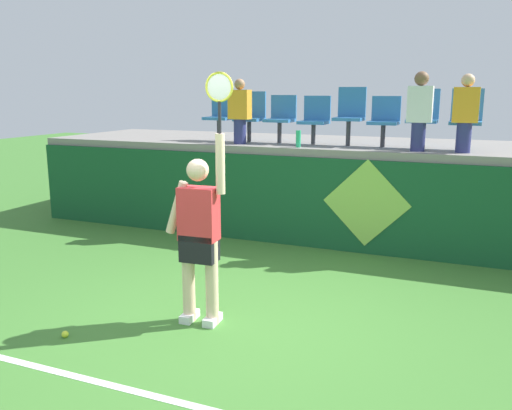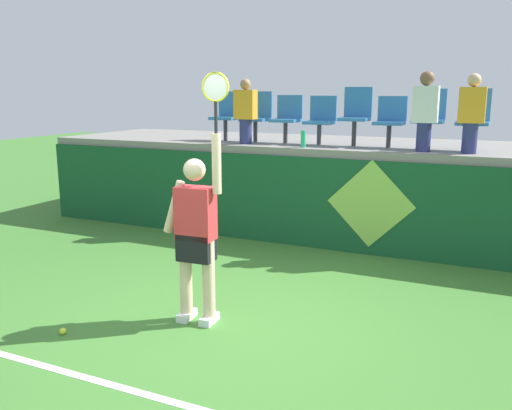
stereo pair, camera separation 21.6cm
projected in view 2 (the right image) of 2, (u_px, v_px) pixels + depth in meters
ground_plane at (225, 326)px, 5.46m from camera, size 40.00×40.00×0.00m
court_back_wall at (322, 203)px, 8.10m from camera, size 10.28×0.20×1.37m
spectator_platform at (346, 146)px, 9.06m from camera, size 10.28×2.63×0.12m
court_baseline_stripe at (142, 393)px, 4.23m from camera, size 9.25×0.08×0.01m
tennis_player at (196, 232)px, 5.38m from camera, size 0.75×0.28×2.51m
tennis_ball at (63, 331)px, 5.26m from camera, size 0.07×0.07×0.07m
water_bottle at (303, 139)px, 8.17m from camera, size 0.08×0.08×0.26m
stadium_chair_0 at (227, 114)px, 9.30m from camera, size 0.44×0.42×0.84m
stadium_chair_1 at (257, 114)px, 9.07m from camera, size 0.44×0.42×0.84m
stadium_chair_2 at (287, 116)px, 8.85m from camera, size 0.44×0.42×0.78m
stadium_chair_3 at (321, 118)px, 8.61m from camera, size 0.44×0.42×0.77m
stadium_chair_4 at (356, 113)px, 8.37m from camera, size 0.44×0.42×0.91m
stadium_chair_5 at (391, 119)px, 8.16m from camera, size 0.44×0.42×0.77m
stadium_chair_6 at (429, 116)px, 7.92m from camera, size 0.44×0.42×0.88m
stadium_chair_7 at (473, 117)px, 7.68m from camera, size 0.44×0.42×0.88m
spectator_0 at (472, 113)px, 7.28m from camera, size 0.34×0.20×1.07m
spectator_1 at (425, 110)px, 7.49m from camera, size 0.34×0.20×1.11m
spectator_2 at (246, 111)px, 8.65m from camera, size 0.34×0.20×1.03m
wall_signage_mount at (368, 255)px, 7.83m from camera, size 1.27×0.01×1.39m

